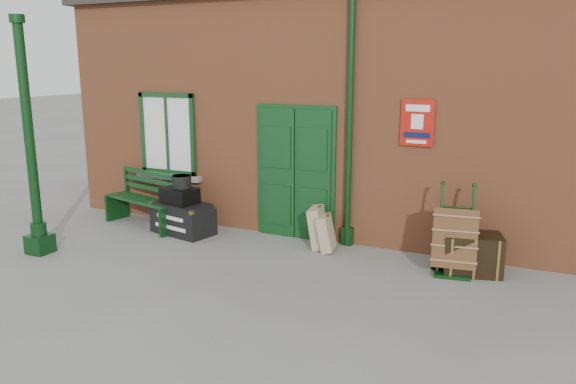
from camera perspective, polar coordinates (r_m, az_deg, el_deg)
The scene contains 11 objects.
ground at distance 8.33m, azimuth -1.56°, elevation -7.58°, with size 80.00×80.00×0.00m, color gray.
station_building at distance 11.06m, azimuth 6.60°, elevation 8.91°, with size 10.30×4.30×4.36m.
canopy_column at distance 9.41m, azimuth -24.57°, elevation 2.50°, with size 0.34×0.34×3.61m.
bench at distance 10.58m, azimuth -14.25°, elevation -0.60°, with size 1.73×0.90×1.03m.
houdini_trunk at distance 10.01m, azimuth -10.61°, elevation -2.64°, with size 1.08×0.60×0.54m, color black.
strongbox at distance 9.94m, azimuth -10.94°, elevation -0.35°, with size 0.60×0.43×0.27m, color black.
hatbox at distance 9.90m, azimuth -10.75°, elevation 1.04°, with size 0.32×0.32×0.22m, color black.
suitcase_back at distance 9.08m, azimuth 3.07°, elevation -3.60°, with size 0.19×0.47×0.66m, color tan.
suitcase_front at distance 8.94m, azimuth 3.89°, elevation -4.18°, with size 0.17×0.42×0.56m, color tan.
porter_trolley at distance 8.31m, azimuth 16.59°, elevation -4.66°, with size 0.69×0.73×1.25m.
dark_trunk at distance 8.40m, azimuth 18.18°, elevation -5.99°, with size 0.79×0.52×0.57m, color black.
Camera 1 is at (3.52, -6.97, 2.91)m, focal length 35.00 mm.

